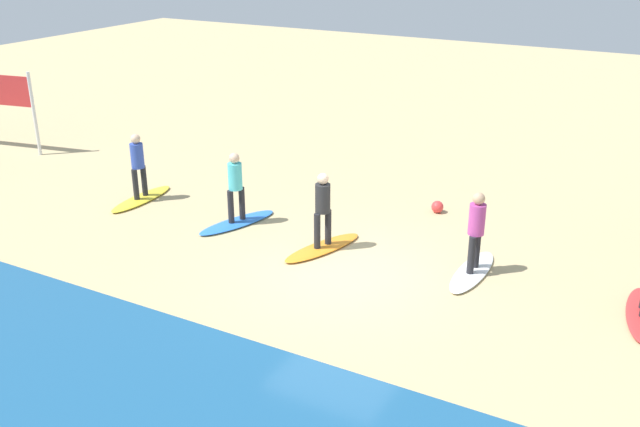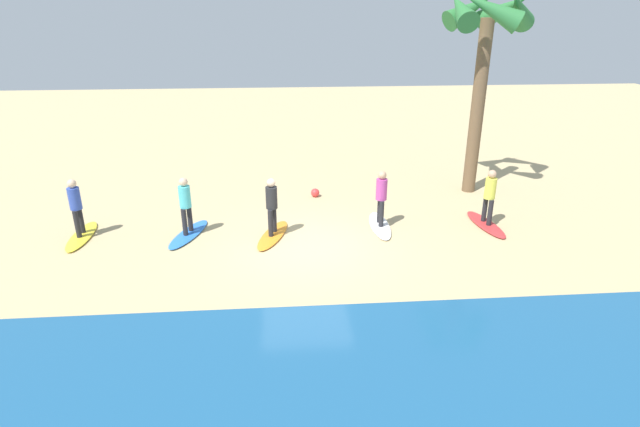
# 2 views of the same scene
# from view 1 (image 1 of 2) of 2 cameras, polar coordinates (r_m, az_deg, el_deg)

# --- Properties ---
(ground_plane) EXTENTS (60.00, 60.00, 0.00)m
(ground_plane) POSITION_cam_1_polar(r_m,az_deg,el_deg) (14.28, 1.79, -4.81)
(ground_plane) COLOR tan
(surfboard_white) EXTENTS (0.60, 2.11, 0.09)m
(surfboard_white) POSITION_cam_1_polar(r_m,az_deg,el_deg) (14.56, 12.09, -4.58)
(surfboard_white) COLOR white
(surfboard_white) RESTS_ON ground
(surfer_white) EXTENTS (0.32, 0.46, 1.64)m
(surfer_white) POSITION_cam_1_polar(r_m,az_deg,el_deg) (14.15, 12.41, -0.99)
(surfer_white) COLOR #232328
(surfer_white) RESTS_ON surfboard_white
(surfboard_orange) EXTENTS (1.18, 2.17, 0.09)m
(surfboard_orange) POSITION_cam_1_polar(r_m,az_deg,el_deg) (15.26, 0.21, -2.75)
(surfboard_orange) COLOR orange
(surfboard_orange) RESTS_ON ground
(surfer_orange) EXTENTS (0.32, 0.44, 1.64)m
(surfer_orange) POSITION_cam_1_polar(r_m,az_deg,el_deg) (14.86, 0.22, 0.72)
(surfer_orange) COLOR #232328
(surfer_orange) RESTS_ON surfboard_orange
(surfboard_blue) EXTENTS (1.18, 2.17, 0.09)m
(surfboard_blue) POSITION_cam_1_polar(r_m,az_deg,el_deg) (16.63, -6.64, -0.71)
(surfboard_blue) COLOR blue
(surfboard_blue) RESTS_ON ground
(surfer_blue) EXTENTS (0.32, 0.44, 1.64)m
(surfer_blue) POSITION_cam_1_polar(r_m,az_deg,el_deg) (16.26, -6.80, 2.50)
(surfer_blue) COLOR #232328
(surfer_blue) RESTS_ON surfboard_blue
(surfboard_yellow) EXTENTS (0.60, 2.11, 0.09)m
(surfboard_yellow) POSITION_cam_1_polar(r_m,az_deg,el_deg) (18.49, -14.11, 1.16)
(surfboard_yellow) COLOR yellow
(surfboard_yellow) RESTS_ON ground
(surfer_yellow) EXTENTS (0.32, 0.46, 1.64)m
(surfer_yellow) POSITION_cam_1_polar(r_m,az_deg,el_deg) (18.16, -14.40, 4.07)
(surfer_yellow) COLOR #232328
(surfer_yellow) RESTS_ON surfboard_yellow
(beach_ball) EXTENTS (0.29, 0.29, 0.29)m
(beach_ball) POSITION_cam_1_polar(r_m,az_deg,el_deg) (17.37, 9.39, 0.53)
(beach_ball) COLOR #E53838
(beach_ball) RESTS_ON ground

